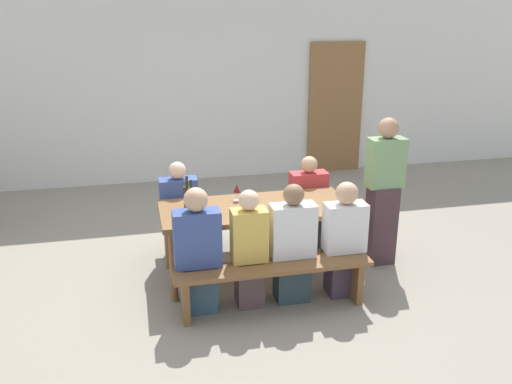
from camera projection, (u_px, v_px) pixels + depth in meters
name	position (u px, v px, depth m)	size (l,w,h in m)	color
ground_plane	(256.00, 274.00, 5.68)	(24.00, 24.00, 0.00)	gray
back_wall	(205.00, 76.00, 8.39)	(14.00, 0.20, 3.20)	silver
wooden_door	(335.00, 108.00, 8.88)	(0.90, 0.06, 2.10)	olive
tasting_table	(256.00, 214.00, 5.46)	(1.90, 0.82, 0.75)	brown
bench_near	(274.00, 275.00, 4.91)	(1.80, 0.30, 0.45)	brown
bench_far	(242.00, 218.00, 6.22)	(1.80, 0.30, 0.45)	brown
wine_bottle_0	(289.00, 203.00, 5.18)	(0.07, 0.07, 0.30)	#143319
wine_bottle_1	(192.00, 200.00, 5.25)	(0.08, 0.08, 0.32)	#143319
wine_bottle_2	(187.00, 197.00, 5.33)	(0.07, 0.07, 0.33)	#332814
wine_glass_0	(196.00, 210.00, 5.04)	(0.07, 0.07, 0.16)	silver
wine_glass_1	(237.00, 189.00, 5.55)	(0.07, 0.07, 0.17)	silver
seated_guest_near_0	(198.00, 254.00, 4.84)	(0.41, 0.24, 1.18)	#354F62
seated_guest_near_1	(249.00, 251.00, 4.95)	(0.32, 0.24, 1.12)	#553F42
seated_guest_near_2	(292.00, 247.00, 5.03)	(0.41, 0.24, 1.14)	#2C3E45
seated_guest_near_3	(344.00, 242.00, 5.14)	(0.39, 0.24, 1.13)	#3F3240
seated_guest_far_0	(179.00, 214.00, 5.88)	(0.40, 0.24, 1.10)	#315264
seated_guest_far_1	(308.00, 205.00, 6.19)	(0.41, 0.24, 1.07)	#3F445F
standing_host	(383.00, 194.00, 5.72)	(0.37, 0.24, 1.58)	#452E34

